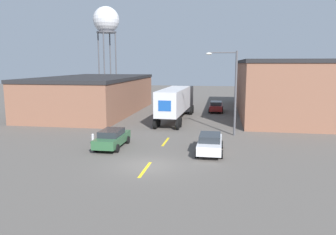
{
  "coord_description": "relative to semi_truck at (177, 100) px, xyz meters",
  "views": [
    {
      "loc": [
        4.71,
        -20.22,
        6.62
      ],
      "look_at": [
        -0.08,
        8.54,
        1.83
      ],
      "focal_mm": 35.0,
      "sensor_mm": 36.0,
      "label": 1
    }
  ],
  "objects": [
    {
      "name": "street_lamp",
      "position": [
        6.17,
        -7.74,
        2.21
      ],
      "size": [
        2.89,
        0.32,
        7.78
      ],
      "color": "#4C4C51",
      "rests_on": "ground_plane"
    },
    {
      "name": "fire_hydrant",
      "position": [
        -5.03,
        -13.6,
        -1.86
      ],
      "size": [
        0.22,
        0.22,
        1.0
      ],
      "color": "silver",
      "rests_on": "ground_plane"
    },
    {
      "name": "semi_truck",
      "position": [
        0.0,
        0.0,
        0.0
      ],
      "size": [
        3.09,
        13.6,
        3.85
      ],
      "rotation": [
        0.0,
        0.0,
        -0.04
      ],
      "color": "black",
      "rests_on": "ground_plane"
    },
    {
      "name": "parked_car_right_near",
      "position": [
        4.51,
        -14.29,
        -1.58
      ],
      "size": [
        1.95,
        4.58,
        1.47
      ],
      "color": "silver",
      "rests_on": "ground_plane"
    },
    {
      "name": "ground_plane",
      "position": [
        0.62,
        -18.12,
        -2.35
      ],
      "size": [
        160.0,
        160.0,
        0.0
      ],
      "primitive_type": "plane",
      "color": "#56514C"
    },
    {
      "name": "water_tower",
      "position": [
        -20.04,
        32.04,
        13.44
      ],
      "size": [
        5.69,
        5.69,
        18.92
      ],
      "color": "#47474C",
      "rests_on": "ground_plane"
    },
    {
      "name": "parked_car_right_far",
      "position": [
        4.51,
        7.38,
        -1.58
      ],
      "size": [
        1.95,
        4.58,
        1.47
      ],
      "color": "maroon",
      "rests_on": "ground_plane"
    },
    {
      "name": "warehouse_left",
      "position": [
        -12.04,
        4.01,
        0.11
      ],
      "size": [
        11.61,
        21.79,
        4.92
      ],
      "color": "brown",
      "rests_on": "ground_plane"
    },
    {
      "name": "road_centerline",
      "position": [
        0.62,
        -11.32,
        -2.35
      ],
      "size": [
        0.2,
        18.36,
        0.01
      ],
      "color": "yellow",
      "rests_on": "ground_plane"
    },
    {
      "name": "parked_car_left_near",
      "position": [
        -3.27,
        -13.9,
        -1.58
      ],
      "size": [
        1.95,
        4.58,
        1.47
      ],
      "color": "#2D5B38",
      "rests_on": "ground_plane"
    },
    {
      "name": "warehouse_right",
      "position": [
        12.63,
        7.44,
        1.2
      ],
      "size": [
        10.31,
        26.57,
        7.1
      ],
      "color": "brown",
      "rests_on": "ground_plane"
    }
  ]
}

